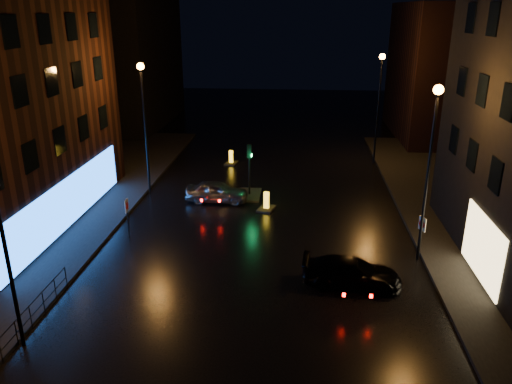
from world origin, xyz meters
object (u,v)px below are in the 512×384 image
Objects in this scene: traffic_signal at (249,188)px; bollard_far at (231,161)px; silver_hatchback at (217,192)px; bollard_near at (266,206)px; dark_sedan at (352,273)px; road_sign_left at (127,209)px; road_sign_right at (422,227)px.

bollard_far is (-2.14, 6.96, -0.27)m from traffic_signal.
silver_hatchback is at bearing -148.40° from traffic_signal.
bollard_far is at bearing 2.18° from silver_hatchback.
traffic_signal is 2.35× the size of bollard_near.
silver_hatchback reaches higher than bollard_far.
dark_sedan is 2.92× the size of bollard_near.
dark_sedan is 12.10m from road_sign_left.
bollard_near is 8.39m from road_sign_left.
silver_hatchback is 6.75m from road_sign_left.
traffic_signal reaches higher than road_sign_left.
dark_sedan reaches higher than bollard_near.
traffic_signal reaches higher than silver_hatchback.
road_sign_left reaches higher than silver_hatchback.
traffic_signal is at bearing 134.89° from bollard_near.
dark_sedan is (5.55, -10.75, 0.12)m from traffic_signal.
bollard_far is 18.55m from road_sign_right.
bollard_far is (-0.20, 8.15, -0.42)m from silver_hatchback.
traffic_signal is at bearing -57.65° from silver_hatchback.
road_sign_right reaches higher than bollard_near.
road_sign_right is at bearing -42.98° from bollard_far.
road_sign_left is (-7.05, -4.36, 1.31)m from bollard_near.
traffic_signal reaches higher than dark_sedan.
road_sign_right is (11.23, -14.70, 1.33)m from bollard_far.
silver_hatchback reaches higher than bollard_near.
traffic_signal is at bearing 31.94° from dark_sedan.
bollard_near is at bearing 29.95° from road_sign_left.
bollard_near is (1.26, -2.29, -0.26)m from traffic_signal.
bollard_near is at bearing -60.23° from bollard_far.
silver_hatchback reaches higher than dark_sedan.
bollard_near is at bearing -108.30° from silver_hatchback.
traffic_signal reaches higher than road_sign_right.
road_sign_right is at bearing -5.95° from road_sign_left.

